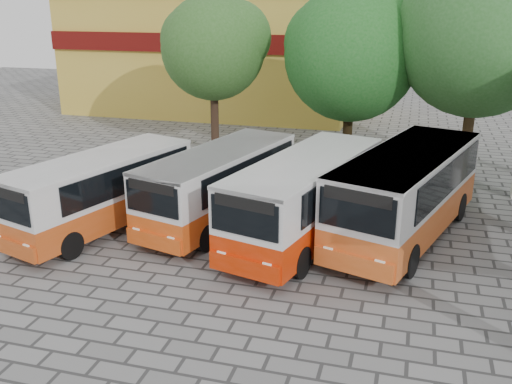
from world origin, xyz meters
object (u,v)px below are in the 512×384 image
(bus_far_left, at_px, (102,188))
(bus_centre_right, at_px, (306,194))
(bus_centre_left, at_px, (220,182))
(bus_far_right, at_px, (407,189))

(bus_far_left, xyz_separation_m, bus_centre_right, (7.21, 0.91, 0.13))
(bus_far_left, height_order, bus_centre_left, bus_centre_left)
(bus_centre_left, bearing_deg, bus_centre_right, 0.65)
(bus_far_left, bearing_deg, bus_centre_right, 23.88)
(bus_far_left, bearing_deg, bus_centre_left, 41.10)
(bus_far_right, bearing_deg, bus_centre_right, -143.57)
(bus_far_left, relative_size, bus_far_right, 0.87)
(bus_far_left, relative_size, bus_centre_right, 0.93)
(bus_centre_right, height_order, bus_far_right, bus_far_right)
(bus_far_left, distance_m, bus_centre_right, 7.27)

